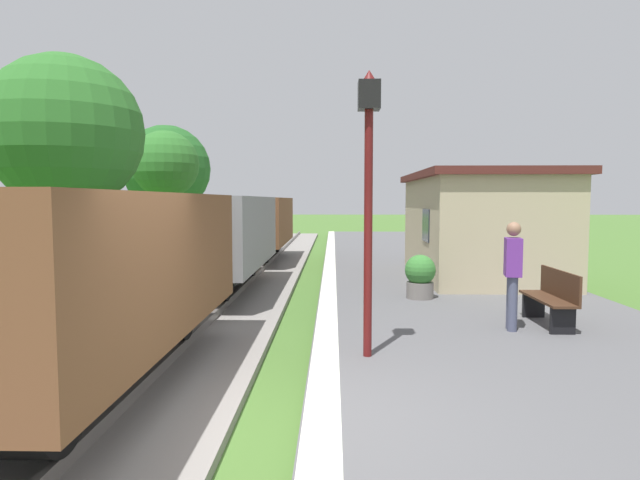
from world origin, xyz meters
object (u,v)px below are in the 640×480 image
(potted_planter, at_px, (420,276))
(tree_field_left, at_px, (165,165))
(lamp_post_near, at_px, (369,161))
(tree_field_distant, at_px, (167,169))
(freight_train, at_px, (210,239))
(station_hut, at_px, (479,224))
(bench_near_hut, at_px, (552,297))
(tree_trackside_far, at_px, (65,133))
(person_waiting, at_px, (513,271))

(potted_planter, height_order, tree_field_left, tree_field_left)
(lamp_post_near, relative_size, tree_field_distant, 0.58)
(freight_train, xyz_separation_m, station_hut, (6.80, 1.86, 0.26))
(bench_near_hut, distance_m, tree_trackside_far, 13.07)
(tree_trackside_far, xyz_separation_m, tree_field_left, (0.27, 8.00, -0.36))
(freight_train, distance_m, potted_planter, 4.96)
(person_waiting, xyz_separation_m, potted_planter, (-1.01, 2.72, -0.46))
(potted_planter, relative_size, tree_trackside_far, 0.15)
(station_hut, distance_m, tree_trackside_far, 11.62)
(station_hut, bearing_deg, person_waiting, -100.26)
(bench_near_hut, relative_size, tree_field_distant, 0.23)
(freight_train, bearing_deg, bench_near_hut, -29.97)
(tree_trackside_far, bearing_deg, bench_near_hut, -29.03)
(person_waiting, distance_m, lamp_post_near, 3.23)
(person_waiting, distance_m, tree_field_distant, 24.54)
(potted_planter, bearing_deg, tree_field_distant, 120.82)
(person_waiting, distance_m, tree_trackside_far, 12.48)
(freight_train, height_order, tree_field_left, tree_field_left)
(freight_train, distance_m, station_hut, 7.05)
(freight_train, relative_size, potted_planter, 21.18)
(person_waiting, bearing_deg, tree_trackside_far, -20.87)
(bench_near_hut, relative_size, tree_trackside_far, 0.24)
(tree_trackside_far, relative_size, tree_field_distant, 0.98)
(freight_train, distance_m, tree_trackside_far, 5.83)
(potted_planter, relative_size, lamp_post_near, 0.25)
(tree_field_distant, bearing_deg, tree_field_left, -73.17)
(freight_train, bearing_deg, tree_trackside_far, 152.34)
(potted_planter, distance_m, lamp_post_near, 4.88)
(station_hut, distance_m, tree_field_left, 14.13)
(bench_near_hut, bearing_deg, potted_planter, 126.51)
(freight_train, relative_size, tree_trackside_far, 3.08)
(lamp_post_near, xyz_separation_m, tree_field_left, (-7.62, 15.94, 1.01))
(station_hut, distance_m, person_waiting, 6.05)
(station_hut, height_order, tree_trackside_far, tree_trackside_far)
(lamp_post_near, relative_size, tree_trackside_far, 0.59)
(station_hut, bearing_deg, potted_planter, -122.87)
(freight_train, bearing_deg, potted_planter, -16.01)
(potted_planter, xyz_separation_m, tree_field_distant, (-11.03, 18.49, 3.30))
(freight_train, bearing_deg, tree_field_distant, 110.21)
(bench_near_hut, bearing_deg, tree_trackside_far, 150.97)
(bench_near_hut, bearing_deg, freight_train, 150.03)
(tree_field_distant, bearing_deg, bench_near_hut, -58.49)
(tree_trackside_far, bearing_deg, freight_train, -27.66)
(tree_field_left, bearing_deg, bench_near_hut, -52.72)
(tree_trackside_far, relative_size, tree_field_left, 1.20)
(tree_field_left, bearing_deg, freight_train, -67.66)
(person_waiting, height_order, tree_field_distant, tree_field_distant)
(bench_near_hut, bearing_deg, tree_field_left, 127.28)
(station_hut, height_order, potted_planter, station_hut)
(lamp_post_near, relative_size, tree_field_left, 0.70)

